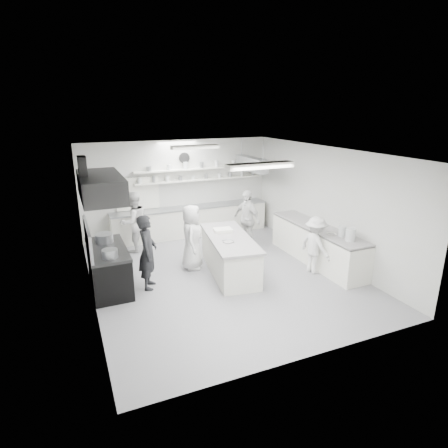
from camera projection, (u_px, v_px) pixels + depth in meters
name	position (u px, v px, depth m)	size (l,w,h in m)	color
floor	(222.00, 275.00, 9.26)	(6.00, 7.00, 0.02)	gray
ceiling	(221.00, 151.00, 8.37)	(6.00, 7.00, 0.02)	silver
wall_back	(179.00, 188.00, 11.89)	(6.00, 0.04, 3.00)	beige
wall_front	(311.00, 275.00, 5.74)	(6.00, 0.04, 3.00)	beige
wall_left	(86.00, 233.00, 7.68)	(0.04, 7.00, 3.00)	beige
wall_right	(326.00, 204.00, 9.94)	(0.04, 7.00, 3.00)	beige
stove	(109.00, 269.00, 8.50)	(0.80, 1.80, 0.90)	black
exhaust_hood	(101.00, 186.00, 7.93)	(0.85, 2.00, 0.50)	#272728
back_counter	(191.00, 221.00, 12.04)	(5.00, 0.60, 0.92)	white
shelf_lower	(201.00, 180.00, 11.96)	(4.20, 0.26, 0.04)	white
shelf_upper	(200.00, 169.00, 11.86)	(4.20, 0.26, 0.04)	white
pass_through_window	(138.00, 193.00, 11.39)	(1.30, 0.04, 1.00)	black
wall_clock	(184.00, 158.00, 11.64)	(0.32, 0.32, 0.05)	white
right_counter	(317.00, 245.00, 9.94)	(0.74, 3.30, 0.94)	white
pot_rack	(251.00, 164.00, 11.44)	(0.30, 1.60, 0.40)	#989BA0
light_fixture_front	(260.00, 166.00, 6.81)	(1.30, 0.25, 0.10)	white
light_fixture_rear	(195.00, 147.00, 9.97)	(1.30, 0.25, 0.10)	white
prep_island	(229.00, 256.00, 9.29)	(0.90, 2.41, 0.89)	white
stove_pot	(104.00, 239.00, 8.69)	(0.40, 0.40, 0.25)	#989BA0
cook_stove	(148.00, 252.00, 8.39)	(0.62, 0.41, 1.71)	black
cook_back	(134.00, 222.00, 10.57)	(0.84, 0.65, 1.73)	silver
cook_island_left	(192.00, 237.00, 9.45)	(0.81, 0.53, 1.66)	silver
cook_island_right	(247.00, 219.00, 10.87)	(1.00, 0.42, 1.71)	silver
cook_right	(315.00, 245.00, 9.21)	(0.93, 0.53, 1.44)	silver
bowl_island_a	(228.00, 242.00, 8.81)	(0.27, 0.27, 0.07)	#989BA0
bowl_island_b	(227.00, 233.00, 9.45)	(0.20, 0.20, 0.06)	white
bowl_right	(332.00, 235.00, 9.21)	(0.23, 0.23, 0.06)	white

